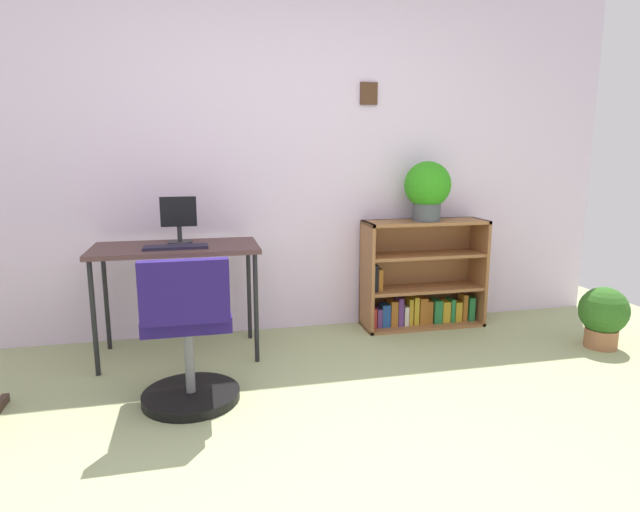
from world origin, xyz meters
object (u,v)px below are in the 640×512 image
(office_chair, at_px, (188,341))
(bookshelf_low, at_px, (420,280))
(desk, at_px, (176,256))
(monitor, at_px, (179,219))
(potted_plant_floor, at_px, (603,315))
(potted_plant_on_shelf, at_px, (427,188))
(keyboard, at_px, (176,247))

(office_chair, xyz_separation_m, bookshelf_low, (1.73, 1.00, -0.01))
(bookshelf_low, bearing_deg, desk, -172.20)
(monitor, distance_m, bookshelf_low, 1.86)
(monitor, xyz_separation_m, potted_plant_floor, (2.79, -0.60, -0.66))
(monitor, height_order, potted_plant_on_shelf, potted_plant_on_shelf)
(monitor, relative_size, office_chair, 0.37)
(bookshelf_low, xyz_separation_m, potted_plant_floor, (1.02, -0.75, -0.12))
(desk, height_order, potted_plant_on_shelf, potted_plant_on_shelf)
(desk, distance_m, keyboard, 0.13)
(bookshelf_low, height_order, potted_plant_on_shelf, potted_plant_on_shelf)
(keyboard, relative_size, potted_plant_on_shelf, 0.88)
(potted_plant_on_shelf, bearing_deg, bookshelf_low, 97.39)
(bookshelf_low, bearing_deg, potted_plant_floor, -36.53)
(monitor, distance_m, keyboard, 0.25)
(potted_plant_floor, bearing_deg, potted_plant_on_shelf, 145.25)
(monitor, height_order, bookshelf_low, monitor)
(monitor, xyz_separation_m, office_chair, (0.04, -0.84, -0.53))
(potted_plant_on_shelf, bearing_deg, desk, -173.88)
(potted_plant_on_shelf, xyz_separation_m, potted_plant_floor, (1.01, -0.70, -0.83))
(keyboard, distance_m, potted_plant_floor, 2.88)
(potted_plant_on_shelf, height_order, potted_plant_floor, potted_plant_on_shelf)
(desk, bearing_deg, monitor, 75.03)
(potted_plant_floor, bearing_deg, monitor, 167.86)
(monitor, xyz_separation_m, bookshelf_low, (1.77, 0.15, -0.54))
(office_chair, height_order, potted_plant_floor, office_chair)
(monitor, bearing_deg, bookshelf_low, 4.95)
(keyboard, bearing_deg, monitor, 84.57)
(office_chair, bearing_deg, potted_plant_floor, 5.06)
(desk, height_order, potted_plant_floor, desk)
(office_chair, bearing_deg, keyboard, 95.56)
(monitor, height_order, keyboard, monitor)
(monitor, height_order, potted_plant_floor, monitor)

